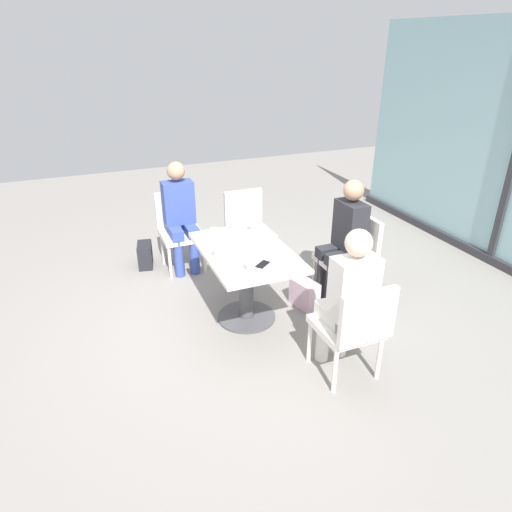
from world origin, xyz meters
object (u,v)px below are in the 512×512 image
object	(u,v)px
chair_side_end	(179,226)
wine_glass_0	(252,219)
wine_glass_5	(253,214)
coffee_cup	(214,233)
person_side_end	(180,213)
handbag_1	(305,294)
wine_glass_2	(232,218)
wine_glass_3	(248,257)
dining_table_main	(246,270)
chair_far_left	(248,225)
chair_far_right	(354,325)
person_near_window	(344,236)
wine_glass_4	(215,244)
wine_glass_1	(215,234)
person_far_right	(348,295)
handbag_0	(145,255)
chair_near_window	(351,253)
cell_phone_on_table	(263,264)

from	to	relation	value
chair_side_end	wine_glass_0	xyz separation A→B (m)	(0.99, 0.51, 0.37)
wine_glass_5	coffee_cup	size ratio (longest dim) A/B	2.06
person_side_end	handbag_1	world-z (taller)	person_side_end
wine_glass_2	wine_glass_3	size ratio (longest dim) A/B	1.00
dining_table_main	chair_far_left	distance (m)	1.19
coffee_cup	handbag_1	xyz separation A→B (m)	(0.41, 0.80, -0.64)
chair_far_right	person_near_window	xyz separation A→B (m)	(-1.10, 0.59, 0.20)
person_near_window	wine_glass_4	size ratio (longest dim) A/B	6.81
wine_glass_5	wine_glass_2	bearing A→B (deg)	-86.35
chair_far_left	wine_glass_5	bearing A→B (deg)	-16.31
wine_glass_1	wine_glass_5	size ratio (longest dim) A/B	1.00
person_far_right	wine_glass_3	xyz separation A→B (m)	(-0.59, -0.58, 0.16)
person_far_right	handbag_0	size ratio (longest dim) A/B	4.20
wine_glass_1	wine_glass_3	world-z (taller)	same
chair_near_window	wine_glass_5	world-z (taller)	wine_glass_5
dining_table_main	handbag_0	world-z (taller)	dining_table_main
chair_far_right	wine_glass_4	world-z (taller)	wine_glass_4
wine_glass_1	wine_glass_2	bearing A→B (deg)	139.78
handbag_1	wine_glass_2	bearing A→B (deg)	-145.58
chair_side_end	chair_near_window	size ratio (longest dim) A/B	1.00
wine_glass_4	wine_glass_3	bearing A→B (deg)	26.17
wine_glass_5	coffee_cup	world-z (taller)	wine_glass_5
wine_glass_1	wine_glass_5	bearing A→B (deg)	123.94
person_near_window	coffee_cup	world-z (taller)	person_near_window
person_near_window	handbag_0	distance (m)	2.37
wine_glass_2	chair_near_window	bearing A→B (deg)	65.94
chair_far_right	cell_phone_on_table	xyz separation A→B (m)	(-0.77, -0.42, 0.24)
person_near_window	wine_glass_4	bearing A→B (deg)	-87.66
chair_far_right	wine_glass_1	distance (m)	1.48
chair_near_window	wine_glass_4	bearing A→B (deg)	-87.84
dining_table_main	wine_glass_2	world-z (taller)	wine_glass_2
person_near_window	person_far_right	world-z (taller)	same
person_side_end	wine_glass_4	world-z (taller)	person_side_end
person_near_window	coffee_cup	bearing A→B (deg)	-107.54
wine_glass_0	chair_near_window	bearing A→B (deg)	68.16
chair_far_right	handbag_0	world-z (taller)	chair_far_right
person_near_window	chair_far_left	bearing A→B (deg)	-151.81
person_side_end	handbag_0	bearing A→B (deg)	-120.39
chair_far_right	wine_glass_2	world-z (taller)	wine_glass_2
person_near_window	person_side_end	bearing A→B (deg)	-133.20
dining_table_main	wine_glass_2	size ratio (longest dim) A/B	6.39
chair_far_right	person_side_end	size ratio (longest dim) A/B	0.69
wine_glass_4	cell_phone_on_table	bearing A→B (deg)	49.93
dining_table_main	coffee_cup	distance (m)	0.50
person_side_end	cell_phone_on_table	xyz separation A→B (m)	(1.59, 0.33, 0.03)
wine_glass_1	handbag_1	size ratio (longest dim) A/B	0.62
wine_glass_0	cell_phone_on_table	size ratio (longest dim) A/B	1.28
handbag_1	wine_glass_1	bearing A→B (deg)	-116.21
wine_glass_0	wine_glass_2	world-z (taller)	same
chair_side_end	person_far_right	size ratio (longest dim) A/B	0.69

